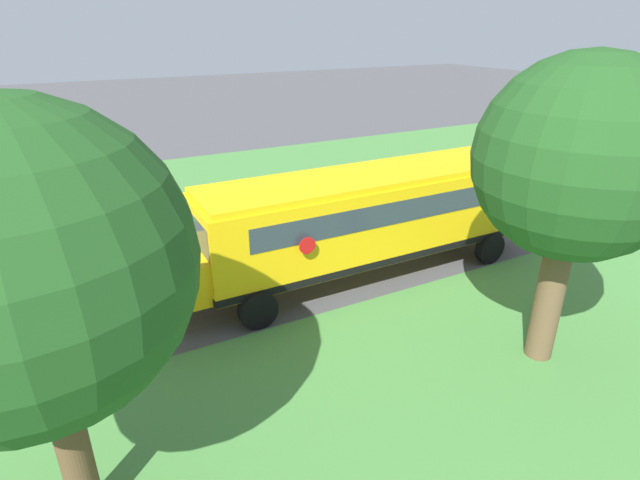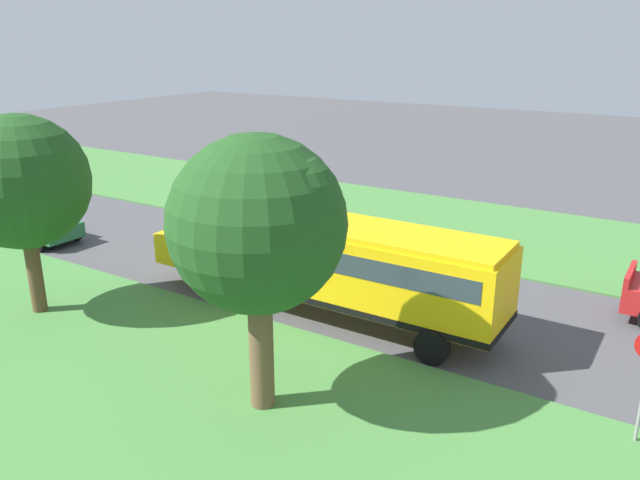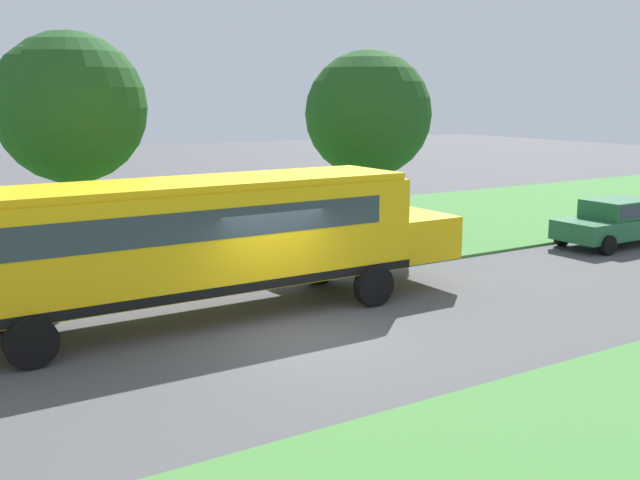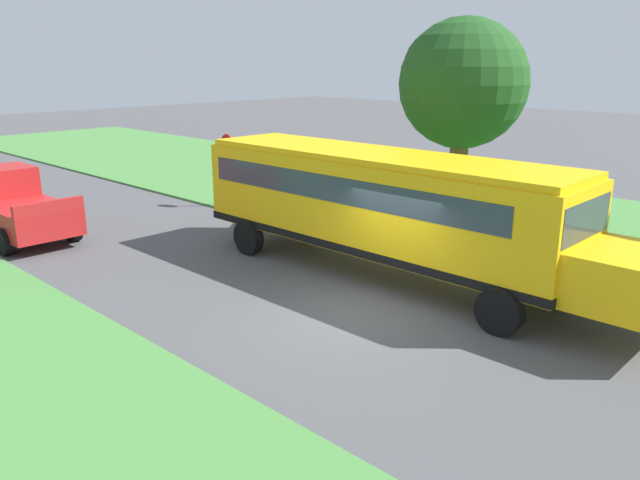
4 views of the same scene
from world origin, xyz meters
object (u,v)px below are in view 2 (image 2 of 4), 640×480
object	(u,v)px
car_green_nearest	(34,221)
school_bus	(333,259)
oak_tree_beside_bus	(262,223)
oak_tree_roadside_mid	(25,184)

from	to	relation	value
car_green_nearest	school_bus	bearing A→B (deg)	-88.64
school_bus	oak_tree_beside_bus	distance (m)	6.24
car_green_nearest	oak_tree_beside_bus	bearing A→B (deg)	-106.87
oak_tree_roadside_mid	school_bus	bearing A→B (deg)	-58.77
car_green_nearest	oak_tree_roadside_mid	world-z (taller)	oak_tree_roadside_mid
school_bus	oak_tree_beside_bus	size ratio (longest dim) A/B	1.85
car_green_nearest	oak_tree_roadside_mid	distance (m)	9.09
oak_tree_beside_bus	oak_tree_roadside_mid	bearing A→B (deg)	87.06
school_bus	oak_tree_beside_bus	xyz separation A→B (m)	(-5.40, -1.43, 2.79)
oak_tree_beside_bus	oak_tree_roadside_mid	size ratio (longest dim) A/B	1.04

